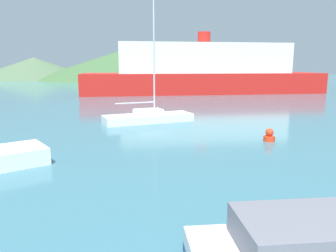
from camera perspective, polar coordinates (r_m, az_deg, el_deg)
sailboat_inner at (r=24.23m, az=-3.45°, el=1.67°), size 6.82×3.21×9.16m
ferry_distant at (r=48.76m, az=6.18°, el=9.40°), size 35.30×9.36×8.74m
buoy_marker at (r=19.05m, az=17.24°, el=-1.65°), size 0.63×0.63×0.72m
hill_central at (r=106.22m, az=-22.25°, el=9.35°), size 34.78×34.78×6.16m
hill_east at (r=100.41m, az=-8.40°, el=10.51°), size 50.11×50.11×8.01m
hill_far_east at (r=118.21m, az=12.49°, el=11.00°), size 40.60×40.60×10.50m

